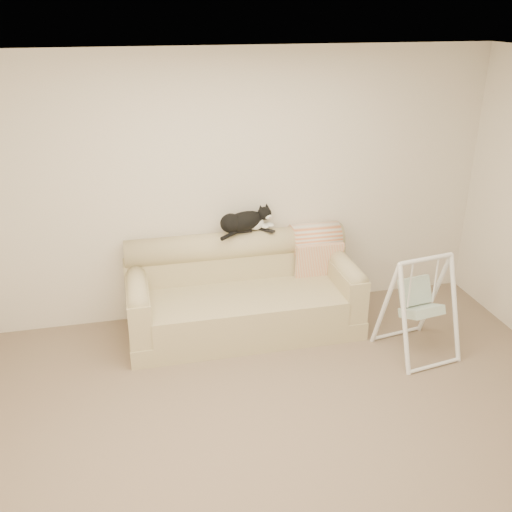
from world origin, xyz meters
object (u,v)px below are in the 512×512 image
(remote_a, at_px, (243,231))
(tuxedo_cat, at_px, (244,221))
(remote_b, at_px, (267,230))
(baby_swing, at_px, (419,305))
(sofa, at_px, (242,294))

(remote_a, relative_size, tuxedo_cat, 0.31)
(remote_b, height_order, baby_swing, baby_swing)
(sofa, xyz_separation_m, remote_b, (0.29, 0.22, 0.56))
(remote_a, distance_m, remote_b, 0.24)
(tuxedo_cat, height_order, baby_swing, tuxedo_cat)
(sofa, bearing_deg, remote_a, 76.50)
(remote_a, relative_size, remote_b, 1.15)
(sofa, distance_m, tuxedo_cat, 0.71)
(sofa, bearing_deg, tuxedo_cat, 71.88)
(remote_b, relative_size, baby_swing, 0.17)
(baby_swing, bearing_deg, sofa, 151.37)
(baby_swing, bearing_deg, tuxedo_cat, 143.37)
(tuxedo_cat, distance_m, baby_swing, 1.79)
(baby_swing, bearing_deg, remote_a, 143.32)
(remote_a, bearing_deg, tuxedo_cat, -40.68)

